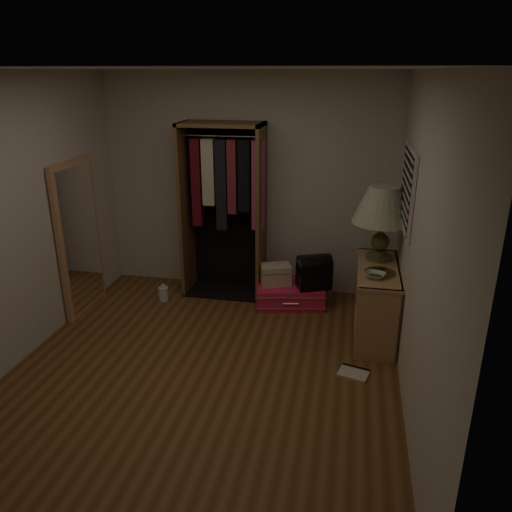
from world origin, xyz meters
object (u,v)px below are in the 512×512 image
white_jug (164,293)px  train_case (276,274)px  console_bookshelf (376,298)px  black_bag (314,271)px  pink_suitcase (290,293)px  open_wardrobe (226,197)px  table_lamp (383,207)px  floor_mirror (79,238)px

white_jug → train_case: bearing=8.5°
console_bookshelf → black_bag: (-0.68, 0.50, 0.05)m
console_bookshelf → pink_suitcase: 1.14m
black_bag → open_wardrobe: bearing=145.0°
pink_suitcase → table_lamp: (0.96, -0.34, 1.19)m
floor_mirror → table_lamp: floor_mirror is taller
table_lamp → console_bookshelf: bearing=-90.6°
train_case → console_bookshelf: bearing=-44.7°
console_bookshelf → white_jug: 2.49m
pink_suitcase → train_case: 0.29m
table_lamp → white_jug: 2.74m
open_wardrobe → pink_suitcase: 1.36m
white_jug → console_bookshelf: bearing=-7.5°
train_case → white_jug: bearing=168.6°
console_bookshelf → open_wardrobe: (-1.76, 0.74, 0.81)m
floor_mirror → black_bag: size_ratio=3.93×
train_case → table_lamp: (1.13, -0.31, 0.95)m
train_case → black_bag: (0.45, -0.02, 0.09)m
floor_mirror → train_case: bearing=14.6°
floor_mirror → pink_suitcase: size_ratio=1.92×
console_bookshelf → white_jug: size_ratio=5.47×
pink_suitcase → white_jug: pink_suitcase is taller
pink_suitcase → open_wardrobe: bearing=155.9°
pink_suitcase → train_case: (-0.17, -0.03, 0.24)m
table_lamp → open_wardrobe: bearing=163.2°
floor_mirror → white_jug: bearing=23.9°
floor_mirror → table_lamp: bearing=4.2°
open_wardrobe → train_case: size_ratio=5.03×
console_bookshelf → floor_mirror: (-3.24, -0.03, 0.45)m
console_bookshelf → white_jug: bearing=172.5°
floor_mirror → white_jug: floor_mirror is taller
black_bag → white_jug: 1.81m
floor_mirror → console_bookshelf: bearing=0.6°
train_case → table_lamp: 1.51m
pink_suitcase → white_jug: (-1.49, -0.23, -0.03)m
open_wardrobe → white_jug: 1.37m
white_jug → black_bag: bearing=5.7°
console_bookshelf → black_bag: bearing=143.8°
train_case → table_lamp: bearing=-35.3°
open_wardrobe → table_lamp: (1.76, -0.53, 0.11)m
table_lamp → white_jug: table_lamp is taller
black_bag → white_jug: size_ratio=2.12×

